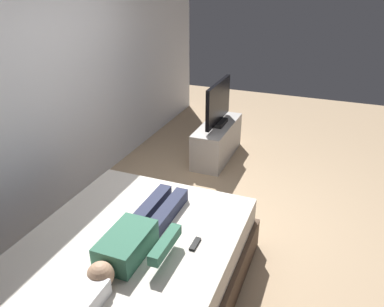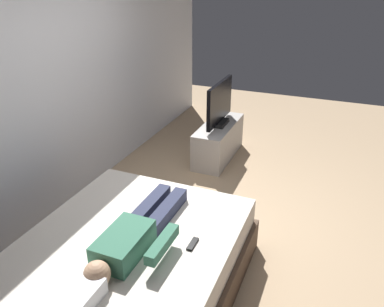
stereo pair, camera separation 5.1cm
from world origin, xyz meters
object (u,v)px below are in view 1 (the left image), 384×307
Objects in this scene: bed at (129,272)px; tv at (218,104)px; pillow at (65,306)px; remote at (195,244)px; tv_stand at (217,141)px; person at (137,235)px.

bed is 2.77m from tv.
pillow reaches higher than remote.
remote is 0.14× the size of tv_stand.
remote is at bearing -69.87° from bed.
remote is (0.15, -0.40, -0.07)m from person.
tv reaches higher than remote.
tv_stand is (2.69, 0.25, -0.37)m from person.
tv_stand is at bearing 5.23° from person.
person is 2.70m from tv.
tv_stand is 0.53m from tv.
person is 1.15× the size of tv_stand.
pillow is (-0.70, 0.00, 0.34)m from bed.
remote is (0.88, -0.49, -0.05)m from pillow.
pillow reaches higher than tv_stand.
tv_stand is 1.25× the size of tv.
tv is at bearing 14.39° from remote.
tv reaches higher than pillow.
bed is at bearing 108.50° from person.
pillow is at bearing 180.00° from bed.
remote is (0.18, -0.49, 0.28)m from bed.
person is 2.73m from tv_stand.
tv is at bearing 2.68° from pillow.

